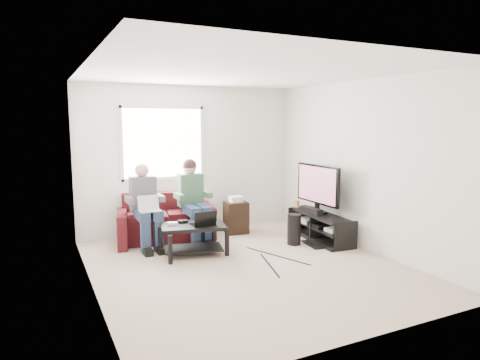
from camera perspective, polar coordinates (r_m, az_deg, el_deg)
name	(u,v)px	position (r m, az deg, el deg)	size (l,w,h in m)	color
floor	(247,266)	(5.98, 0.92, -11.41)	(4.50, 4.50, 0.00)	#BEA794
ceiling	(247,72)	(5.69, 0.97, 14.18)	(4.50, 4.50, 0.00)	white
wall_back	(190,159)	(7.75, -6.62, 2.79)	(4.50, 4.50, 0.00)	silver
wall_front	(365,199)	(3.84, 16.35, -2.50)	(4.50, 4.50, 0.00)	silver
wall_left	(89,181)	(5.11, -19.48, -0.15)	(4.50, 4.50, 0.00)	silver
wall_right	(363,166)	(6.83, 16.09, 1.87)	(4.50, 4.50, 0.00)	silver
window	(163,143)	(7.56, -10.20, 4.87)	(1.48, 0.04, 1.28)	white
sofa	(166,222)	(7.32, -9.82, -5.57)	(1.77, 1.00, 0.77)	#451117
person_left	(145,202)	(6.88, -12.49, -2.92)	(0.40, 0.70, 1.31)	navy
person_right	(193,195)	(7.12, -6.27, -1.95)	(0.40, 0.71, 1.35)	navy
laptop_silver	(150,207)	(6.64, -11.95, -3.58)	(0.32, 0.22, 0.24)	silver
coffee_table	(193,233)	(6.40, -6.24, -6.99)	(1.03, 0.77, 0.46)	black
laptop_black	(203,217)	(6.31, -5.00, -4.93)	(0.34, 0.24, 0.24)	black
controller_a	(172,224)	(6.39, -9.00, -5.76)	(0.14, 0.09, 0.04)	silver
controller_b	(183,221)	(6.50, -7.63, -5.50)	(0.14, 0.09, 0.04)	black
controller_c	(208,219)	(6.60, -4.24, -5.24)	(0.14, 0.09, 0.04)	gray
tv_stand	(320,228)	(7.31, 10.66, -6.34)	(0.53, 1.38, 0.45)	black
tv	(318,186)	(7.25, 10.31, -0.76)	(0.12, 1.10, 0.81)	black
soundbar	(311,210)	(7.25, 9.48, -4.02)	(0.12, 0.50, 0.10)	black
drink_cup	(297,204)	(7.72, 7.62, -3.20)	(0.08, 0.08, 0.12)	#AC774A
console_white	(336,230)	(6.99, 12.64, -6.48)	(0.30, 0.22, 0.06)	silver
console_grey	(310,220)	(7.53, 9.30, -5.29)	(0.34, 0.26, 0.08)	gray
console_black	(322,225)	(7.25, 10.91, -5.87)	(0.38, 0.30, 0.07)	black
subwoofer	(294,229)	(6.98, 7.22, -6.54)	(0.22, 0.22, 0.50)	black
keyboard_floor	(313,244)	(7.03, 9.65, -8.46)	(0.17, 0.50, 0.03)	black
end_table	(236,216)	(7.63, -0.54, -4.87)	(0.38, 0.38, 0.66)	black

